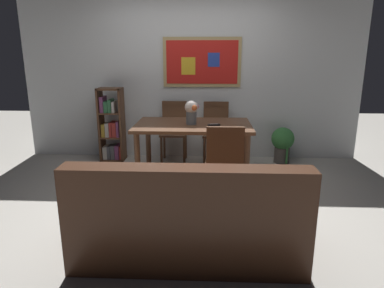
# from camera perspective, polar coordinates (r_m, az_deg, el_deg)

# --- Properties ---
(ground_plane) EXTENTS (12.00, 12.00, 0.00)m
(ground_plane) POSITION_cam_1_polar(r_m,az_deg,el_deg) (3.99, -1.36, -8.87)
(ground_plane) COLOR #B7B2A8
(wall_back_with_painting) EXTENTS (5.20, 0.14, 2.60)m
(wall_back_with_painting) POSITION_cam_1_polar(r_m,az_deg,el_deg) (5.35, -0.13, 11.60)
(wall_back_with_painting) COLOR silver
(wall_back_with_painting) RESTS_ON ground_plane
(dining_table) EXTENTS (1.47, 0.93, 0.75)m
(dining_table) POSITION_cam_1_polar(r_m,az_deg,el_deg) (4.35, 0.18, 2.18)
(dining_table) COLOR brown
(dining_table) RESTS_ON ground_plane
(dining_chair_near_right) EXTENTS (0.40, 0.41, 0.91)m
(dining_chair_near_right) POSITION_cam_1_polar(r_m,az_deg,el_deg) (3.56, 5.44, -2.65)
(dining_chair_near_right) COLOR brown
(dining_chair_near_right) RESTS_ON ground_plane
(dining_chair_far_right) EXTENTS (0.40, 0.41, 0.91)m
(dining_chair_far_right) POSITION_cam_1_polar(r_m,az_deg,el_deg) (5.16, 4.03, 2.85)
(dining_chair_far_right) COLOR brown
(dining_chair_far_right) RESTS_ON ground_plane
(dining_chair_far_left) EXTENTS (0.40, 0.41, 0.91)m
(dining_chair_far_left) POSITION_cam_1_polar(r_m,az_deg,el_deg) (5.21, -3.02, 2.98)
(dining_chair_far_left) COLOR brown
(dining_chair_far_left) RESTS_ON ground_plane
(leather_couch) EXTENTS (1.80, 0.84, 0.84)m
(leather_couch) POSITION_cam_1_polar(r_m,az_deg,el_deg) (2.81, -0.69, -12.53)
(leather_couch) COLOR #472819
(leather_couch) RESTS_ON ground_plane
(bookshelf) EXTENTS (0.36, 0.28, 1.12)m
(bookshelf) POSITION_cam_1_polar(r_m,az_deg,el_deg) (5.36, -13.32, 2.53)
(bookshelf) COLOR brown
(bookshelf) RESTS_ON ground_plane
(potted_ivy) EXTENTS (0.34, 0.34, 0.55)m
(potted_ivy) POSITION_cam_1_polar(r_m,az_deg,el_deg) (5.30, 14.97, 0.21)
(potted_ivy) COLOR #4C4742
(potted_ivy) RESTS_ON ground_plane
(flower_vase) EXTENTS (0.18, 0.18, 0.30)m
(flower_vase) POSITION_cam_1_polar(r_m,az_deg,el_deg) (4.27, -0.07, 5.60)
(flower_vase) COLOR slate
(flower_vase) RESTS_ON dining_table
(tv_remote) EXTENTS (0.16, 0.08, 0.02)m
(tv_remote) POSITION_cam_1_polar(r_m,az_deg,el_deg) (4.21, 3.69, 3.24)
(tv_remote) COLOR black
(tv_remote) RESTS_ON dining_table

